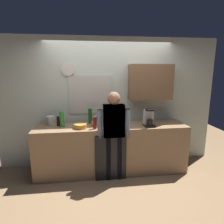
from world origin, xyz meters
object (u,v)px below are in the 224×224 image
bottle_green_wine (90,116)px  potted_plant (120,120)px  cup_terracotta_mug (93,124)px  bottle_red_vinegar (95,123)px  dish_soap (96,119)px  coffee_maker (149,118)px  bottle_clear_soda (62,119)px  person_guest (114,129)px  mixing_bowl (80,126)px  bottle_dark_sauce (58,121)px  storage_canister (50,120)px  person_at_sink (114,129)px

bottle_green_wine → potted_plant: bearing=-30.0°
bottle_green_wine → cup_terracotta_mug: bottle_green_wine is taller
bottle_red_vinegar → bottle_green_wine: bearing=101.6°
potted_plant → dish_soap: size_ratio=1.28×
bottle_green_wine → cup_terracotta_mug: (0.05, -0.22, -0.10)m
coffee_maker → bottle_clear_soda: (-1.61, 0.16, -0.01)m
potted_plant → coffee_maker: bearing=0.3°
coffee_maker → person_guest: (-0.69, -0.18, -0.13)m
mixing_bowl → bottle_dark_sauce: bearing=151.5°
bottle_dark_sauce → dish_soap: size_ratio=1.00×
potted_plant → dish_soap: 0.53m
bottle_green_wine → mixing_bowl: (-0.18, -0.30, -0.11)m
bottle_green_wine → person_guest: size_ratio=0.19×
cup_terracotta_mug → storage_canister: 0.85m
coffee_maker → mixing_bowl: (-1.27, 0.01, -0.11)m
mixing_bowl → bottle_green_wine: bearing=59.0°
person_guest → person_at_sink: bearing=-0.0°
bottle_green_wine → cup_terracotta_mug: size_ratio=3.26×
bottle_red_vinegar → bottle_clear_soda: bearing=160.1°
bottle_red_vinegar → storage_canister: bearing=155.6°
mixing_bowl → person_at_sink: bearing=-17.8°
bottle_green_wine → potted_plant: bottle_green_wine is taller
bottle_red_vinegar → cup_terracotta_mug: bearing=98.0°
bottle_red_vinegar → person_at_sink: (0.33, -0.12, -0.09)m
bottle_green_wine → person_at_sink: 0.64m
mixing_bowl → cup_terracotta_mug: bearing=18.4°
coffee_maker → mixing_bowl: bearing=179.7°
bottle_dark_sauce → bottle_red_vinegar: bottle_red_vinegar is taller
mixing_bowl → dish_soap: dish_soap is taller
storage_canister → person_at_sink: (1.16, -0.50, -0.07)m
coffee_maker → bottle_dark_sauce: size_ratio=1.83×
dish_soap → person_at_sink: size_ratio=0.11×
bottle_green_wine → potted_plant: (0.54, -0.31, -0.02)m
bottle_clear_soda → person_at_sink: size_ratio=0.17×
coffee_maker → bottle_green_wine: bearing=164.2°
bottle_red_vinegar → potted_plant: (0.46, 0.05, 0.02)m
bottle_dark_sauce → storage_canister: 0.18m
mixing_bowl → bottle_red_vinegar: bearing=-13.7°
coffee_maker → dish_soap: 1.03m
bottle_clear_soda → storage_canister: 0.30m
mixing_bowl → person_guest: (0.58, -0.19, -0.02)m
storage_canister → coffee_maker: bearing=-9.9°
bottle_dark_sauce → potted_plant: potted_plant is taller
bottle_dark_sauce → person_at_sink: bearing=-22.5°
mixing_bowl → person_at_sink: 0.61m
bottle_green_wine → person_guest: person_guest is taller
dish_soap → person_guest: person_guest is taller
storage_canister → person_at_sink: person_at_sink is taller
coffee_maker → bottle_red_vinegar: size_ratio=1.50×
mixing_bowl → storage_canister: storage_canister is taller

